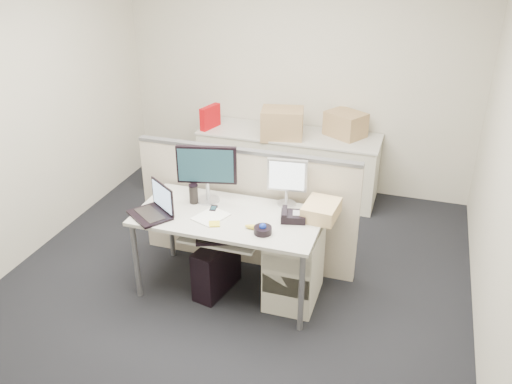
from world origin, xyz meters
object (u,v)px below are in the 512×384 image
(desk, at_px, (229,222))
(monitor_main, at_px, (207,174))
(laptop, at_px, (148,202))
(desk_phone, at_px, (293,217))

(desk, distance_m, monitor_main, 0.44)
(desk, distance_m, laptop, 0.66)
(laptop, height_order, desk_phone, laptop)
(monitor_main, bearing_deg, laptop, -144.27)
(laptop, bearing_deg, desk, 55.18)
(monitor_main, xyz_separation_m, laptop, (-0.35, -0.39, -0.12))
(desk, xyz_separation_m, laptop, (-0.60, -0.21, 0.19))
(desk, relative_size, desk_phone, 7.71)
(desk_phone, bearing_deg, desk, 175.86)
(desk, distance_m, desk_phone, 0.54)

